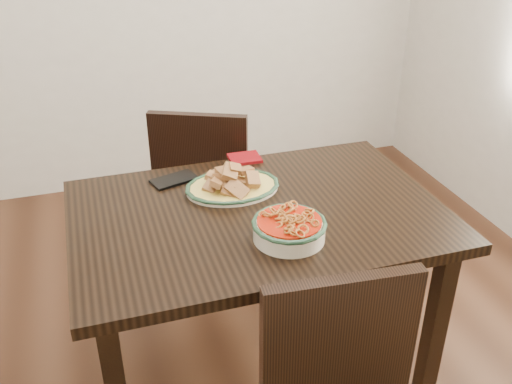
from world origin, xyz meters
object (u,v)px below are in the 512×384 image
object	(u,v)px
dining_table	(258,233)
fish_plate	(232,179)
smartphone	(174,180)
noodle_bowl	(289,227)
chair_far	(206,185)

from	to	relation	value
dining_table	fish_plate	distance (m)	0.22
dining_table	smartphone	distance (m)	0.39
noodle_bowl	dining_table	bearing A→B (deg)	101.52
chair_far	noodle_bowl	size ratio (longest dim) A/B	3.78
fish_plate	smartphone	xyz separation A→B (m)	(-0.19, 0.13, -0.04)
smartphone	chair_far	bearing A→B (deg)	45.74
chair_far	noodle_bowl	xyz separation A→B (m)	(0.07, -0.89, 0.29)
fish_plate	dining_table	bearing A→B (deg)	-75.60
smartphone	dining_table	bearing A→B (deg)	-69.22
dining_table	chair_far	distance (m)	0.71
noodle_bowl	smartphone	size ratio (longest dim) A/B	1.42
chair_far	smartphone	distance (m)	0.51
chair_far	fish_plate	size ratio (longest dim) A/B	2.64
smartphone	noodle_bowl	bearing A→B (deg)	-78.21
dining_table	smartphone	bearing A→B (deg)	127.79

